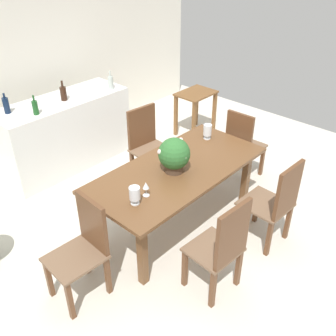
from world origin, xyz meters
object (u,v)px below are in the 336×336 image
at_px(chair_near_right, 276,201).
at_px(side_table, 196,104).
at_px(kitchen_counter, 65,133).
at_px(wine_bottle_dark, 6,105).
at_px(dining_table, 178,175).
at_px(chair_foot_end, 242,144).
at_px(flower_centerpiece, 174,155).
at_px(wine_bottle_amber, 35,107).
at_px(chair_far_right, 147,142).
at_px(chair_head_end, 84,245).
at_px(crystal_vase_center_near, 135,194).
at_px(wine_bottle_green, 63,93).
at_px(wine_bottle_tall, 111,82).
at_px(chair_near_left, 223,246).
at_px(crystal_vase_left, 207,130).
at_px(wine_glass, 146,186).

relative_size(chair_near_right, side_table, 1.43).
distance_m(kitchen_counter, wine_bottle_dark, 0.91).
xyz_separation_m(dining_table, chair_near_right, (0.45, -0.94, -0.12)).
xyz_separation_m(chair_foot_end, kitchen_counter, (-1.31, 2.04, -0.05)).
distance_m(flower_centerpiece, wine_bottle_amber, 1.91).
height_order(chair_far_right, chair_head_end, chair_far_right).
bearing_deg(crystal_vase_center_near, wine_bottle_dark, 89.91).
height_order(flower_centerpiece, wine_bottle_green, wine_bottle_green).
xyz_separation_m(dining_table, wine_bottle_tall, (0.67, 1.85, 0.41)).
distance_m(chair_near_left, wine_bottle_amber, 2.83).
distance_m(wine_bottle_amber, wine_bottle_green, 0.51).
distance_m(dining_table, wine_bottle_green, 2.02).
distance_m(flower_centerpiece, crystal_vase_left, 0.83).
height_order(wine_bottle_dark, wine_bottle_green, wine_bottle_green).
distance_m(chair_far_right, wine_bottle_tall, 1.07).
height_order(chair_near_left, crystal_vase_left, chair_near_left).
bearing_deg(chair_head_end, chair_far_right, 121.50).
distance_m(chair_far_right, chair_near_right, 1.87).
distance_m(wine_bottle_amber, wine_bottle_dark, 0.36).
distance_m(chair_head_end, side_table, 3.46).
relative_size(chair_far_right, wine_glass, 6.65).
bearing_deg(chair_near_right, wine_bottle_green, -78.50).
bearing_deg(wine_bottle_green, dining_table, -89.46).
distance_m(chair_head_end, chair_foot_end, 2.52).
bearing_deg(crystal_vase_left, wine_glass, -167.77).
height_order(crystal_vase_left, side_table, crystal_vase_left).
distance_m(chair_far_right, wine_bottle_dark, 1.78).
bearing_deg(crystal_vase_left, kitchen_counter, 112.95).
xyz_separation_m(chair_near_right, flower_centerpiece, (-0.52, 0.93, 0.40)).
xyz_separation_m(chair_head_end, wine_glass, (0.68, -0.10, 0.33)).
relative_size(chair_foot_end, flower_centerpiece, 2.69).
distance_m(chair_foot_end, crystal_vase_center_near, 2.02).
bearing_deg(crystal_vase_left, dining_table, -166.20).
bearing_deg(side_table, flower_centerpiece, -146.51).
relative_size(flower_centerpiece, crystal_vase_left, 2.04).
bearing_deg(crystal_vase_left, side_table, 43.52).
xyz_separation_m(dining_table, wine_bottle_amber, (-0.51, 1.85, 0.40)).
distance_m(dining_table, chair_head_end, 1.27).
bearing_deg(flower_centerpiece, wine_bottle_dark, 106.94).
height_order(chair_near_right, crystal_vase_left, chair_near_right).
relative_size(chair_far_right, chair_near_left, 0.96).
bearing_deg(wine_bottle_amber, dining_table, -74.56).
height_order(chair_foot_end, wine_bottle_dark, wine_bottle_dark).
distance_m(chair_head_end, chair_near_right, 1.95).
xyz_separation_m(chair_near_right, crystal_vase_left, (0.29, 1.12, 0.32)).
distance_m(wine_glass, wine_bottle_amber, 1.97).
height_order(dining_table, chair_foot_end, chair_foot_end).
bearing_deg(wine_bottle_green, crystal_vase_center_near, -108.76).
xyz_separation_m(dining_table, wine_glass, (-0.57, -0.10, 0.20)).
relative_size(wine_bottle_amber, wine_bottle_dark, 0.96).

